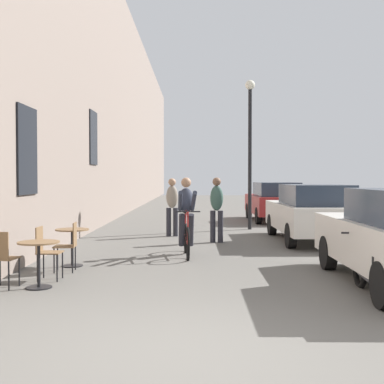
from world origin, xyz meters
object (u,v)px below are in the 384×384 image
Objects in this scene: parked_car_second at (312,212)px; pedestrian_near at (217,206)px; cafe_chair_near_toward_street at (46,249)px; pedestrian_mid at (172,204)px; cafe_table_near at (39,254)px; cafe_table_mid at (72,239)px; cafe_chair_mid_toward_street at (69,243)px; parked_car_third at (274,201)px; cafe_chair_near_toward_wall at (2,255)px; street_lamp at (250,135)px; cyclist_on_bicycle at (186,218)px; parked_motorcycle at (373,269)px.

pedestrian_near is at bearing -175.55° from parked_car_second.
cafe_chair_near_toward_street is 0.53× the size of pedestrian_mid.
cafe_chair_near_toward_street reaches higher than cafe_table_near.
cafe_table_near and cafe_table_mid have the same top height.
cafe_table_mid is (0.13, 1.31, 0.00)m from cafe_chair_near_toward_street.
cafe_table_mid is 0.55m from cafe_chair_mid_toward_street.
parked_car_second is at bearing 4.45° from pedestrian_near.
cafe_table_mid is at bearing -118.38° from parked_car_third.
pedestrian_mid reaches higher than cafe_chair_near_toward_street.
cafe_chair_near_toward_wall is at bearing -122.30° from pedestrian_near.
pedestrian_near is at bearing -110.05° from street_lamp.
parked_car_third is (3.78, 5.13, -0.16)m from pedestrian_mid.
pedestrian_near is at bearing 61.55° from cafe_table_near.
parked_car_third is at bearing 63.91° from cafe_chair_near_toward_street.
parked_car_third is (0.00, 6.35, -0.00)m from parked_car_second.
cyclist_on_bicycle is (2.23, 3.31, 0.29)m from cafe_table_near.
pedestrian_mid is 0.34× the size of street_lamp.
parked_motorcycle is at bearing -85.63° from street_lamp.
parked_car_third reaches higher than cafe_table_mid.
parked_car_second reaches higher than cafe_table_near.
cafe_chair_near_toward_street is 0.21× the size of parked_car_second.
parked_car_third is at bearing 89.97° from parked_car_second.
cyclist_on_bicycle reaches higher than cafe_chair_near_toward_street.
pedestrian_mid is at bearing 162.12° from parked_car_second.
pedestrian_mid reaches higher than parked_motorcycle.
pedestrian_mid is (1.62, 5.55, 0.43)m from cafe_chair_mid_toward_street.
cafe_chair_near_toward_street is 1.24× the size of cafe_table_mid.
pedestrian_mid is at bearing -141.43° from street_lamp.
pedestrian_mid reaches higher than parked_car_third.
cafe_chair_near_toward_street reaches higher than cafe_table_mid.
street_lamp is at bearing 62.02° from cafe_chair_near_toward_wall.
pedestrian_mid is at bearing 71.86° from cafe_chair_near_toward_wall.
cafe_chair_mid_toward_street is 5.20m from parked_motorcycle.
parked_car_second reaches higher than cafe_chair_mid_toward_street.
pedestrian_near is 0.40× the size of parked_car_third.
street_lamp reaches higher than pedestrian_near.
cafe_chair_near_toward_street is 1.00× the size of cafe_chair_near_toward_wall.
cyclist_on_bicycle is at bearing -144.00° from parked_car_second.
cafe_chair_mid_toward_street is at bearing -124.66° from pedestrian_near.
parked_motorcycle is (4.95, -0.58, -0.12)m from cafe_table_near.
cafe_table_mid is 8.53m from street_lamp.
cafe_table_mid is 11.52m from parked_car_third.
pedestrian_mid is at bearing 71.26° from cafe_table_mid.
cafe_table_near is 0.34× the size of parked_motorcycle.
parked_motorcycle is (5.02, -1.20, -0.11)m from cafe_chair_near_toward_street.
cyclist_on_bicycle reaches higher than cafe_table_near.
pedestrian_mid is (2.29, 7.00, 0.43)m from cafe_chair_near_toward_wall.
cyclist_on_bicycle is at bearing 124.93° from parked_motorcycle.
cafe_chair_near_toward_wall is 4.38m from cyclist_on_bicycle.
parked_car_third is (2.54, 6.55, -0.18)m from pedestrian_near.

